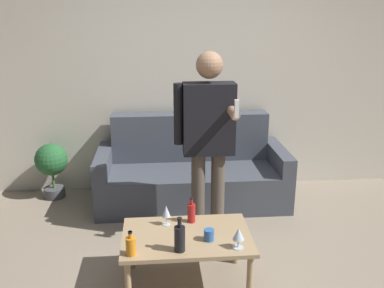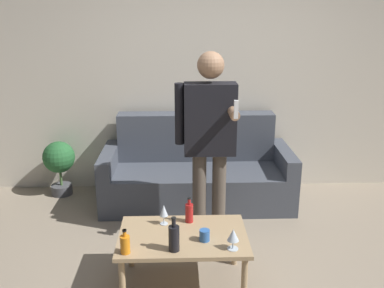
# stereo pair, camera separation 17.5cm
# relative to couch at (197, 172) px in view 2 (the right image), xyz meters

# --- Properties ---
(wall_back) EXTENTS (8.00, 0.06, 2.70)m
(wall_back) POSITION_rel_couch_xyz_m (0.14, 0.43, 1.03)
(wall_back) COLOR beige
(wall_back) RESTS_ON ground_plane
(couch) EXTENTS (1.98, 0.84, 0.91)m
(couch) POSITION_rel_couch_xyz_m (0.00, 0.00, 0.00)
(couch) COLOR #474C56
(couch) RESTS_ON ground_plane
(coffee_table) EXTENTS (0.94, 0.61, 0.42)m
(coffee_table) POSITION_rel_couch_xyz_m (-0.17, -1.52, 0.06)
(coffee_table) COLOR tan
(coffee_table) RESTS_ON ground_plane
(bottle_orange) EXTENTS (0.08, 0.08, 0.25)m
(bottle_orange) POSITION_rel_couch_xyz_m (-0.23, -1.72, 0.20)
(bottle_orange) COLOR black
(bottle_orange) RESTS_ON coffee_table
(bottle_green) EXTENTS (0.07, 0.07, 0.17)m
(bottle_green) POSITION_rel_couch_xyz_m (-0.56, -1.75, 0.17)
(bottle_green) COLOR orange
(bottle_green) RESTS_ON coffee_table
(bottle_dark) EXTENTS (0.06, 0.06, 0.20)m
(bottle_dark) POSITION_rel_couch_xyz_m (-0.11, -1.32, 0.18)
(bottle_dark) COLOR #B21E1E
(bottle_dark) RESTS_ON coffee_table
(wine_glass_near) EXTENTS (0.08, 0.08, 0.15)m
(wine_glass_near) POSITION_rel_couch_xyz_m (0.17, -1.72, 0.21)
(wine_glass_near) COLOR silver
(wine_glass_near) RESTS_ON coffee_table
(wine_glass_far) EXTENTS (0.06, 0.06, 0.16)m
(wine_glass_far) POSITION_rel_couch_xyz_m (-0.31, -1.35, 0.21)
(wine_glass_far) COLOR silver
(wine_glass_far) RESTS_ON coffee_table
(cup_on_table) EXTENTS (0.07, 0.07, 0.08)m
(cup_on_table) POSITION_rel_couch_xyz_m (-0.01, -1.60, 0.14)
(cup_on_table) COLOR #3366B2
(cup_on_table) RESTS_ON coffee_table
(person_standing_front) EXTENTS (0.51, 0.43, 1.67)m
(person_standing_front) POSITION_rel_couch_xyz_m (0.07, -0.83, 0.67)
(person_standing_front) COLOR brown
(person_standing_front) RESTS_ON ground_plane
(potted_plant) EXTENTS (0.35, 0.35, 0.61)m
(potted_plant) POSITION_rel_couch_xyz_m (-1.51, 0.19, 0.08)
(potted_plant) COLOR #4C4C51
(potted_plant) RESTS_ON ground_plane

